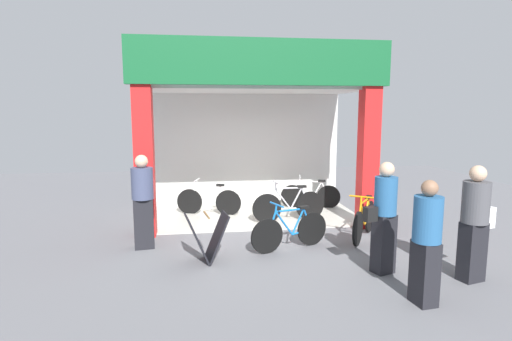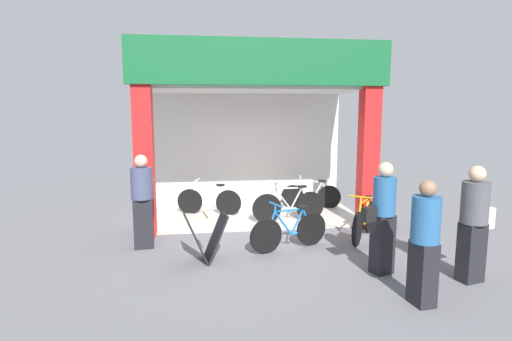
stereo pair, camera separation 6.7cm
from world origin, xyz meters
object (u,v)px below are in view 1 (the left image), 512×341
object	(u,v)px
pedestrian_1	(475,221)
pedestrian_2	(384,216)
pedestrian_3	(143,200)
sandwich_board_sign	(207,238)
pedestrian_0	(426,241)
bicycle_inside_0	(209,201)
bicycle_parked_0	(364,220)
bicycle_inside_2	(311,195)
bicycle_inside_1	(289,205)
bicycle_parked_1	(290,230)

from	to	relation	value
pedestrian_1	pedestrian_2	world-z (taller)	pedestrian_2
pedestrian_2	pedestrian_3	world-z (taller)	pedestrian_2
sandwich_board_sign	pedestrian_3	world-z (taller)	pedestrian_3
pedestrian_0	pedestrian_2	bearing A→B (deg)	93.73
bicycle_inside_0	bicycle_parked_0	world-z (taller)	bicycle_parked_0
bicycle_inside_2	pedestrian_3	bearing A→B (deg)	-145.96
bicycle_inside_1	pedestrian_1	world-z (taller)	pedestrian_1
bicycle_inside_0	bicycle_parked_1	size ratio (longest dim) A/B	1.01
bicycle_inside_0	sandwich_board_sign	distance (m)	3.04
bicycle_parked_1	sandwich_board_sign	bearing A→B (deg)	-164.56
bicycle_parked_1	sandwich_board_sign	size ratio (longest dim) A/B	1.84
bicycle_inside_0	pedestrian_0	size ratio (longest dim) A/B	0.93
bicycle_inside_2	bicycle_parked_0	distance (m)	2.56
bicycle_inside_2	pedestrian_1	world-z (taller)	pedestrian_1
bicycle_parked_1	pedestrian_1	xyz separation A→B (m)	(2.28, -1.69, 0.54)
bicycle_inside_2	bicycle_parked_1	xyz separation A→B (m)	(-1.18, -2.95, 0.01)
bicycle_inside_1	pedestrian_1	xyz separation A→B (m)	(1.91, -3.50, 0.52)
bicycle_parked_0	bicycle_parked_1	xyz separation A→B (m)	(-1.53, -0.41, -0.01)
pedestrian_0	bicycle_inside_2	bearing A→B (deg)	90.30
bicycle_inside_1	pedestrian_0	world-z (taller)	pedestrian_0
sandwich_board_sign	pedestrian_0	bearing A→B (deg)	-35.04
bicycle_inside_1	pedestrian_2	distance (m)	3.18
bicycle_inside_0	pedestrian_1	world-z (taller)	pedestrian_1
bicycle_inside_1	pedestrian_2	world-z (taller)	pedestrian_2
sandwich_board_sign	pedestrian_1	xyz separation A→B (m)	(3.75, -1.29, 0.48)
pedestrian_0	sandwich_board_sign	bearing A→B (deg)	144.96
bicycle_inside_0	pedestrian_1	bearing A→B (deg)	-49.95
bicycle_inside_0	bicycle_inside_1	world-z (taller)	bicycle_inside_1
pedestrian_2	pedestrian_1	bearing A→B (deg)	-21.77
sandwich_board_sign	pedestrian_1	size ratio (longest dim) A/B	0.47
bicycle_inside_2	bicycle_parked_0	bearing A→B (deg)	-82.18
bicycle_parked_1	pedestrian_1	world-z (taller)	pedestrian_1
pedestrian_0	pedestrian_3	xyz separation A→B (m)	(-3.77, 2.71, 0.05)
bicycle_inside_1	bicycle_inside_2	world-z (taller)	bicycle_inside_1
bicycle_inside_2	bicycle_inside_0	bearing A→B (deg)	-172.76
bicycle_parked_1	pedestrian_3	world-z (taller)	pedestrian_3
pedestrian_3	pedestrian_0	bearing A→B (deg)	-35.69
pedestrian_1	bicycle_inside_0	bearing A→B (deg)	130.05
bicycle_inside_2	pedestrian_3	distance (m)	4.55
bicycle_parked_0	pedestrian_2	world-z (taller)	pedestrian_2
bicycle_parked_0	pedestrian_0	bearing A→B (deg)	-96.81
sandwich_board_sign	pedestrian_0	size ratio (longest dim) A/B	0.50
bicycle_parked_0	pedestrian_2	distance (m)	1.77
pedestrian_2	pedestrian_3	bearing A→B (deg)	155.83
pedestrian_1	pedestrian_3	world-z (taller)	pedestrian_1
bicycle_parked_1	pedestrian_2	xyz separation A→B (m)	(1.14, -1.24, 0.53)
bicycle_inside_0	bicycle_inside_2	bearing A→B (deg)	7.24
bicycle_inside_1	pedestrian_0	distance (m)	4.20
bicycle_parked_0	sandwich_board_sign	world-z (taller)	bicycle_parked_0
bicycle_inside_1	pedestrian_3	bearing A→B (deg)	-154.80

